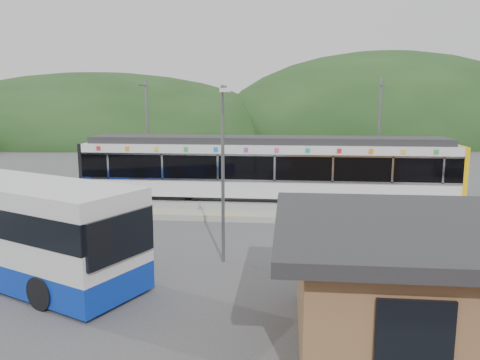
# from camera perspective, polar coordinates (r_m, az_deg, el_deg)

# --- Properties ---
(ground) EXTENTS (120.00, 120.00, 0.00)m
(ground) POSITION_cam_1_polar(r_m,az_deg,el_deg) (20.58, 1.00, -6.46)
(ground) COLOR #4C4C4F
(ground) RESTS_ON ground
(hills) EXTENTS (146.00, 149.00, 26.00)m
(hills) POSITION_cam_1_polar(r_m,az_deg,el_deg) (26.03, 15.74, -3.39)
(hills) COLOR #1E3D19
(hills) RESTS_ON ground
(platform) EXTENTS (26.00, 3.20, 0.30)m
(platform) POSITION_cam_1_polar(r_m,az_deg,el_deg) (23.72, 1.67, -3.91)
(platform) COLOR #9E9E99
(platform) RESTS_ON ground
(yellow_line) EXTENTS (26.00, 0.10, 0.01)m
(yellow_line) POSITION_cam_1_polar(r_m,az_deg,el_deg) (22.42, 1.43, -4.30)
(yellow_line) COLOR yellow
(yellow_line) RESTS_ON platform
(train) EXTENTS (20.44, 3.01, 3.74)m
(train) POSITION_cam_1_polar(r_m,az_deg,el_deg) (25.98, 3.26, 1.57)
(train) COLOR black
(train) RESTS_ON ground
(catenary_mast_west) EXTENTS (0.18, 1.80, 7.00)m
(catenary_mast_west) POSITION_cam_1_polar(r_m,az_deg,el_deg) (29.63, -11.23, 5.49)
(catenary_mast_west) COLOR slate
(catenary_mast_west) RESTS_ON ground
(catenary_mast_east) EXTENTS (0.18, 1.80, 7.00)m
(catenary_mast_east) POSITION_cam_1_polar(r_m,az_deg,el_deg) (28.84, 16.56, 5.16)
(catenary_mast_east) COLOR slate
(catenary_mast_east) RESTS_ON ground
(station_shelter) EXTENTS (9.20, 6.20, 3.00)m
(station_shelter) POSITION_cam_1_polar(r_m,az_deg,el_deg) (12.27, 26.71, -11.24)
(station_shelter) COLOR olive
(station_shelter) RESTS_ON ground
(lamp_post) EXTENTS (0.38, 1.12, 6.23)m
(lamp_post) POSITION_cam_1_polar(r_m,az_deg,el_deg) (16.11, -2.18, 2.52)
(lamp_post) COLOR slate
(lamp_post) RESTS_ON ground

